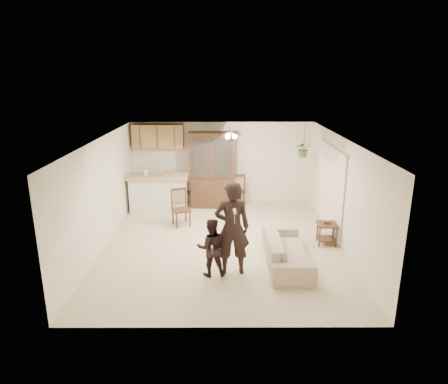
{
  "coord_description": "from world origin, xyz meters",
  "views": [
    {
      "loc": [
        0.02,
        -8.73,
        3.89
      ],
      "look_at": [
        0.05,
        0.4,
        1.17
      ],
      "focal_mm": 32.0,
      "sensor_mm": 36.0,
      "label": 1
    }
  ],
  "objects_px": {
    "chair_hutch_right": "(236,196)",
    "chair_hutch_left": "(195,197)",
    "chair_bar": "(181,216)",
    "adult": "(232,231)",
    "side_table": "(326,233)",
    "child": "(211,244)",
    "sofa": "(287,247)",
    "china_hutch": "(213,171)"
  },
  "relations": [
    {
      "from": "chair_bar",
      "to": "chair_hutch_right",
      "type": "relative_size",
      "value": 0.97
    },
    {
      "from": "chair_bar",
      "to": "chair_hutch_left",
      "type": "xyz_separation_m",
      "value": [
        0.24,
        1.7,
        -0.01
      ]
    },
    {
      "from": "child",
      "to": "side_table",
      "type": "xyz_separation_m",
      "value": [
        2.68,
        1.5,
        -0.41
      ]
    },
    {
      "from": "sofa",
      "to": "chair_hutch_right",
      "type": "height_order",
      "value": "chair_hutch_right"
    },
    {
      "from": "chair_bar",
      "to": "chair_hutch_left",
      "type": "bearing_deg",
      "value": 59.38
    },
    {
      "from": "sofa",
      "to": "chair_hutch_left",
      "type": "relative_size",
      "value": 1.98
    },
    {
      "from": "chair_bar",
      "to": "chair_hutch_left",
      "type": "relative_size",
      "value": 1.04
    },
    {
      "from": "child",
      "to": "china_hutch",
      "type": "xyz_separation_m",
      "value": [
        -0.05,
        4.33,
        0.44
      ]
    },
    {
      "from": "chair_hutch_left",
      "to": "child",
      "type": "bearing_deg",
      "value": -41.72
    },
    {
      "from": "china_hutch",
      "to": "chair_hutch_left",
      "type": "bearing_deg",
      "value": 173.52
    },
    {
      "from": "chair_hutch_left",
      "to": "chair_hutch_right",
      "type": "xyz_separation_m",
      "value": [
        1.27,
        -0.01,
        0.02
      ]
    },
    {
      "from": "chair_hutch_right",
      "to": "chair_hutch_left",
      "type": "bearing_deg",
      "value": -15.77
    },
    {
      "from": "side_table",
      "to": "chair_hutch_left",
      "type": "xyz_separation_m",
      "value": [
        -3.31,
        2.92,
        -0.0
      ]
    },
    {
      "from": "chair_hutch_left",
      "to": "chair_hutch_right",
      "type": "relative_size",
      "value": 0.92
    },
    {
      "from": "chair_bar",
      "to": "chair_hutch_left",
      "type": "distance_m",
      "value": 1.72
    },
    {
      "from": "child",
      "to": "chair_bar",
      "type": "bearing_deg",
      "value": -78.35
    },
    {
      "from": "sofa",
      "to": "chair_hutch_right",
      "type": "bearing_deg",
      "value": 13.38
    },
    {
      "from": "child",
      "to": "chair_hutch_right",
      "type": "relative_size",
      "value": 1.32
    },
    {
      "from": "sofa",
      "to": "chair_bar",
      "type": "distance_m",
      "value": 3.3
    },
    {
      "from": "child",
      "to": "chair_bar",
      "type": "height_order",
      "value": "child"
    },
    {
      "from": "child",
      "to": "chair_hutch_right",
      "type": "distance_m",
      "value": 4.47
    },
    {
      "from": "adult",
      "to": "side_table",
      "type": "bearing_deg",
      "value": -152.4
    },
    {
      "from": "adult",
      "to": "china_hutch",
      "type": "height_order",
      "value": "china_hutch"
    },
    {
      "from": "chair_hutch_right",
      "to": "chair_bar",
      "type": "bearing_deg",
      "value": 32.84
    },
    {
      "from": "sofa",
      "to": "adult",
      "type": "distance_m",
      "value": 1.34
    },
    {
      "from": "child",
      "to": "adult",
      "type": "bearing_deg",
      "value": -172.21
    },
    {
      "from": "child",
      "to": "side_table",
      "type": "relative_size",
      "value": 2.36
    },
    {
      "from": "sofa",
      "to": "adult",
      "type": "relative_size",
      "value": 1.04
    },
    {
      "from": "adult",
      "to": "chair_hutch_right",
      "type": "height_order",
      "value": "adult"
    },
    {
      "from": "sofa",
      "to": "side_table",
      "type": "height_order",
      "value": "sofa"
    },
    {
      "from": "chair_bar",
      "to": "chair_hutch_right",
      "type": "height_order",
      "value": "chair_hutch_right"
    },
    {
      "from": "adult",
      "to": "chair_hutch_left",
      "type": "height_order",
      "value": "adult"
    },
    {
      "from": "chair_hutch_right",
      "to": "adult",
      "type": "bearing_deg",
      "value": 71.66
    },
    {
      "from": "sofa",
      "to": "side_table",
      "type": "xyz_separation_m",
      "value": [
        1.1,
        0.99,
        -0.1
      ]
    },
    {
      "from": "side_table",
      "to": "chair_hutch_left",
      "type": "height_order",
      "value": "chair_hutch_left"
    },
    {
      "from": "adult",
      "to": "chair_hutch_left",
      "type": "distance_m",
      "value": 4.49
    },
    {
      "from": "child",
      "to": "chair_hutch_right",
      "type": "height_order",
      "value": "child"
    },
    {
      "from": "adult",
      "to": "chair_hutch_left",
      "type": "xyz_separation_m",
      "value": [
        -1.05,
        4.31,
        -0.63
      ]
    },
    {
      "from": "child",
      "to": "china_hutch",
      "type": "bearing_deg",
      "value": -95.35
    },
    {
      "from": "chair_bar",
      "to": "adult",
      "type": "bearing_deg",
      "value": -86.46
    },
    {
      "from": "side_table",
      "to": "chair_hutch_left",
      "type": "relative_size",
      "value": 0.6
    },
    {
      "from": "chair_bar",
      "to": "china_hutch",
      "type": "bearing_deg",
      "value": 40.45
    }
  ]
}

